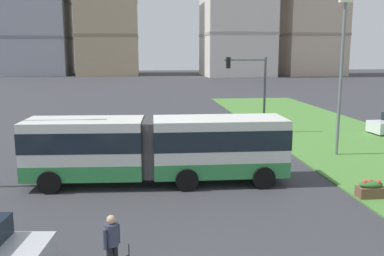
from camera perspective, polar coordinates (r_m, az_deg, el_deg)
name	(u,v)px	position (r m, az deg, el deg)	size (l,w,h in m)	color
articulated_bus	(157,148)	(19.51, -4.65, -2.66)	(11.95, 3.19, 3.00)	silver
pedestrian_crossing	(112,241)	(11.92, -10.66, -14.68)	(0.42, 0.46, 1.74)	black
flower_planter_2	(371,189)	(19.12, 22.78, -7.53)	(1.10, 0.56, 0.74)	brown
traffic_light_far_right	(251,82)	(31.30, 7.95, 6.17)	(3.12, 0.28, 5.59)	#474C51
streetlight_median	(341,72)	(25.60, 19.32, 7.10)	(0.70, 0.28, 8.82)	slate
apartment_tower_westcentre	(107,0)	(116.36, -11.24, 16.45)	(15.17, 19.18, 38.03)	tan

